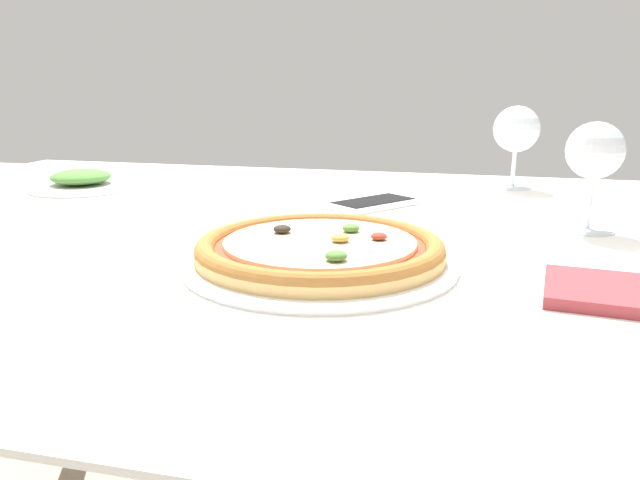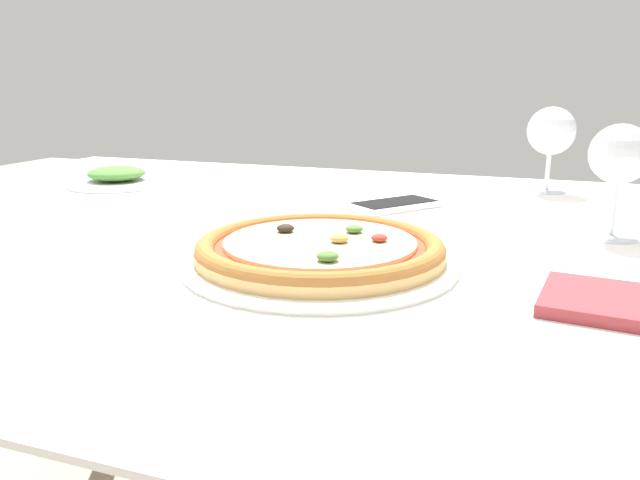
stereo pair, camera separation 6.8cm
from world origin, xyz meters
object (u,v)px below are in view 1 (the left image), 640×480
(pizza_plate, at_px, (320,251))
(wine_glass_far_right, at_px, (595,154))
(cell_phone, at_px, (373,204))
(side_plate, at_px, (81,182))
(dining_table, at_px, (219,271))
(wine_glass_far_left, at_px, (516,131))

(pizza_plate, height_order, wine_glass_far_right, wine_glass_far_right)
(pizza_plate, xyz_separation_m, cell_phone, (0.01, 0.34, -0.01))
(cell_phone, xyz_separation_m, side_plate, (-0.55, 0.03, 0.01))
(dining_table, xyz_separation_m, wine_glass_far_left, (0.43, 0.41, 0.18))
(dining_table, relative_size, pizza_plate, 4.62)
(dining_table, height_order, side_plate, side_plate)
(pizza_plate, distance_m, side_plate, 0.66)
(side_plate, bearing_deg, wine_glass_far_right, -7.98)
(dining_table, relative_size, wine_glass_far_left, 9.15)
(dining_table, bearing_deg, wine_glass_far_left, 43.52)
(wine_glass_far_right, xyz_separation_m, side_plate, (-0.86, 0.12, -0.09))
(pizza_plate, distance_m, wine_glass_far_left, 0.63)
(dining_table, bearing_deg, pizza_plate, -41.19)
(pizza_plate, height_order, side_plate, pizza_plate)
(dining_table, height_order, wine_glass_far_right, wine_glass_far_right)
(cell_phone, bearing_deg, pizza_plate, -90.90)
(wine_glass_far_right, distance_m, cell_phone, 0.34)
(wine_glass_far_left, height_order, side_plate, wine_glass_far_left)
(pizza_plate, relative_size, wine_glass_far_left, 1.98)
(wine_glass_far_left, bearing_deg, side_plate, -165.08)
(wine_glass_far_left, bearing_deg, pizza_plate, -111.95)
(wine_glass_far_right, xyz_separation_m, cell_phone, (-0.31, 0.09, -0.10))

